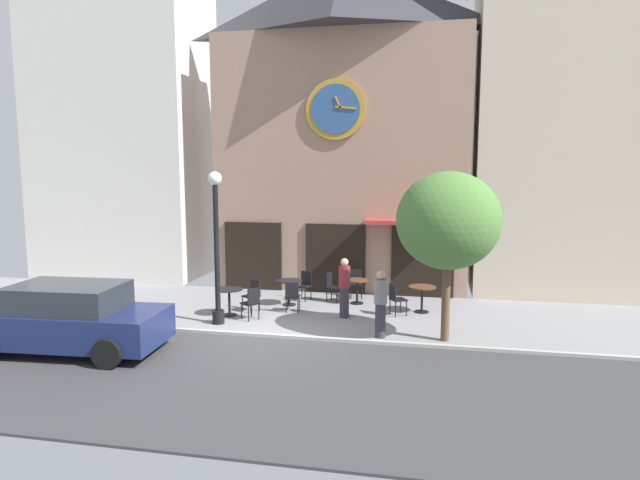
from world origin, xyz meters
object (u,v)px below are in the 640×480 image
object	(u,v)px
cafe_table_leftmost	(357,287)
cafe_chair_corner	(292,294)
cafe_chair_facing_street	(305,283)
pedestrian_maroon	(344,287)
cafe_table_near_curb	(289,287)
cafe_chair_facing_wall	(356,281)
cafe_chair_curbside	(332,285)
street_tree	(448,221)
parked_car_navy	(69,319)
pedestrian_grey	(381,303)
cafe_chair_near_lamp	(396,297)
cafe_chair_by_entrance	(252,301)
street_lamp	(217,248)
cafe_chair_right_end	(253,293)
cafe_table_center_left	(422,293)
cafe_table_center	(229,296)

from	to	relation	value
cafe_table_leftmost	cafe_chair_corner	bearing A→B (deg)	-140.44
cafe_chair_facing_street	pedestrian_maroon	bearing A→B (deg)	-49.11
cafe_table_near_curb	cafe_chair_facing_wall	xyz separation A→B (m)	(1.85, 1.39, -0.04)
cafe_chair_corner	cafe_chair_curbside	xyz separation A→B (m)	(0.87, 1.52, 0.00)
street_tree	parked_car_navy	xyz separation A→B (m)	(-8.37, -2.49, -2.14)
cafe_chair_facing_street	parked_car_navy	size ratio (longest dim) A/B	0.20
pedestrian_grey	cafe_chair_near_lamp	bearing A→B (deg)	83.64
cafe_chair_facing_wall	cafe_chair_by_entrance	bearing A→B (deg)	-127.51
cafe_chair_corner	street_lamp	bearing A→B (deg)	-137.99
cafe_chair_right_end	cafe_table_leftmost	bearing A→B (deg)	26.67
cafe_chair_curbside	pedestrian_grey	bearing A→B (deg)	-61.51
cafe_table_near_curb	cafe_table_center_left	bearing A→B (deg)	-0.78
street_tree	cafe_table_near_curb	size ratio (longest dim) A/B	5.15
cafe_chair_curbside	cafe_chair_facing_wall	size ratio (longest dim) A/B	1.00
street_tree	parked_car_navy	size ratio (longest dim) A/B	0.93
cafe_chair_by_entrance	cafe_chair_near_lamp	world-z (taller)	same
street_lamp	cafe_table_leftmost	xyz separation A→B (m)	(3.35, 2.89, -1.53)
cafe_table_center	cafe_table_leftmost	distance (m)	3.93
street_tree	cafe_table_center_left	size ratio (longest dim) A/B	5.21
cafe_chair_near_lamp	pedestrian_maroon	xyz separation A→B (m)	(-1.39, -0.50, 0.33)
street_lamp	pedestrian_maroon	size ratio (longest dim) A/B	2.42
cafe_table_leftmost	pedestrian_maroon	distance (m)	1.66
cafe_chair_curbside	cafe_chair_facing_wall	world-z (taller)	same
street_lamp	cafe_chair_by_entrance	size ratio (longest dim) A/B	4.50
cafe_chair_right_end	cafe_chair_by_entrance	xyz separation A→B (m)	(0.27, -0.95, 0.00)
cafe_chair_curbside	cafe_chair_right_end	bearing A→B (deg)	-142.66
cafe_chair_by_entrance	cafe_table_leftmost	bearing A→B (deg)	42.73
cafe_table_center	cafe_chair_right_end	world-z (taller)	cafe_chair_right_end
cafe_chair_near_lamp	parked_car_navy	world-z (taller)	parked_car_navy
cafe_table_center_left	cafe_chair_facing_wall	bearing A→B (deg)	145.41
street_lamp	cafe_table_center	bearing A→B (deg)	89.54
cafe_table_near_curb	pedestrian_maroon	distance (m)	2.13
street_lamp	cafe_chair_corner	size ratio (longest dim) A/B	4.50
cafe_chair_facing_street	cafe_chair_near_lamp	xyz separation A→B (m)	(2.92, -1.27, 0.00)
cafe_table_near_curb	cafe_table_leftmost	xyz separation A→B (m)	(1.99, 0.59, -0.04)
cafe_chair_right_end	cafe_chair_corner	distance (m)	1.17
cafe_table_center	pedestrian_maroon	distance (m)	3.25
cafe_chair_corner	parked_car_navy	bearing A→B (deg)	-133.96
cafe_chair_right_end	pedestrian_grey	distance (m)	4.28
pedestrian_maroon	street_tree	bearing A→B (deg)	-29.97
cafe_chair_facing_wall	pedestrian_maroon	world-z (taller)	pedestrian_maroon
street_lamp	cafe_chair_curbside	size ratio (longest dim) A/B	4.50
cafe_table_leftmost	cafe_chair_right_end	distance (m)	3.19
cafe_chair_near_lamp	parked_car_navy	xyz separation A→B (m)	(-7.05, -4.54, 0.23)
cafe_chair_by_entrance	cafe_chair_right_end	bearing A→B (deg)	106.16
cafe_chair_facing_street	pedestrian_grey	distance (m)	4.33
cafe_chair_near_lamp	parked_car_navy	bearing A→B (deg)	-147.21
street_lamp	cafe_chair_by_entrance	distance (m)	1.78
street_tree	cafe_chair_facing_wall	size ratio (longest dim) A/B	4.52
cafe_chair_corner	cafe_chair_facing_wall	size ratio (longest dim) A/B	1.00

